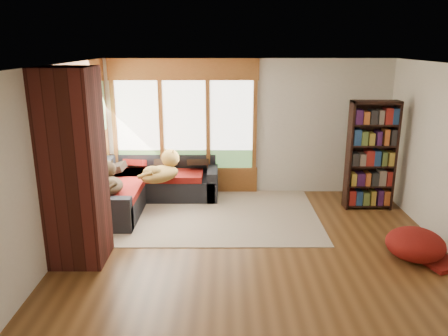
% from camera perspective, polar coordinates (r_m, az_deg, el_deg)
% --- Properties ---
extents(floor, '(5.50, 5.50, 0.00)m').
position_cam_1_polar(floor, '(6.49, 3.97, -10.30)').
color(floor, '#583518').
rests_on(floor, ground).
extents(ceiling, '(5.50, 5.50, 0.00)m').
position_cam_1_polar(ceiling, '(5.82, 4.47, 13.27)').
color(ceiling, white).
extents(wall_back, '(5.50, 0.04, 2.60)m').
position_cam_1_polar(wall_back, '(8.46, 3.01, 5.30)').
color(wall_back, silver).
rests_on(wall_back, ground).
extents(wall_front, '(5.50, 0.04, 2.60)m').
position_cam_1_polar(wall_front, '(3.69, 6.97, -9.46)').
color(wall_front, silver).
rests_on(wall_front, ground).
extents(wall_left, '(0.04, 5.00, 2.60)m').
position_cam_1_polar(wall_left, '(6.44, -21.00, 0.79)').
color(wall_left, silver).
rests_on(wall_left, ground).
extents(windows_back, '(2.82, 0.10, 1.90)m').
position_cam_1_polar(windows_back, '(8.44, -5.17, 5.58)').
color(windows_back, brown).
rests_on(windows_back, wall_back).
extents(windows_left, '(0.10, 2.62, 1.90)m').
position_cam_1_polar(windows_left, '(7.52, -17.67, 3.58)').
color(windows_left, brown).
rests_on(windows_left, wall_left).
extents(roller_blind, '(0.03, 0.72, 0.90)m').
position_cam_1_polar(roller_blind, '(8.22, -16.00, 7.57)').
color(roller_blind, '#628552').
rests_on(roller_blind, wall_left).
extents(brick_chimney, '(0.70, 0.70, 2.60)m').
position_cam_1_polar(brick_chimney, '(6.00, -19.03, -0.08)').
color(brick_chimney, '#471914').
rests_on(brick_chimney, ground).
extents(sectional_sofa, '(2.20, 2.20, 0.80)m').
position_cam_1_polar(sectional_sofa, '(8.07, -10.80, -2.83)').
color(sectional_sofa, black).
rests_on(sectional_sofa, ground).
extents(area_rug, '(3.57, 2.73, 0.01)m').
position_cam_1_polar(area_rug, '(7.70, -1.31, -5.85)').
color(area_rug, silver).
rests_on(area_rug, ground).
extents(bookshelf, '(0.83, 0.28, 1.93)m').
position_cam_1_polar(bookshelf, '(8.07, 18.67, 1.52)').
color(bookshelf, black).
rests_on(bookshelf, ground).
extents(pouf, '(0.90, 0.90, 0.43)m').
position_cam_1_polar(pouf, '(6.62, 23.71, -9.01)').
color(pouf, maroon).
rests_on(pouf, area_rug).
extents(dog_tan, '(0.88, 0.94, 0.46)m').
position_cam_1_polar(dog_tan, '(7.77, -8.09, 0.15)').
color(dog_tan, olive).
rests_on(dog_tan, sectional_sofa).
extents(dog_brindle, '(0.64, 0.84, 0.42)m').
position_cam_1_polar(dog_brindle, '(7.38, -14.91, -1.31)').
color(dog_brindle, black).
rests_on(dog_brindle, sectional_sofa).
extents(throw_pillows, '(1.98, 1.68, 0.45)m').
position_cam_1_polar(throw_pillows, '(8.07, -10.52, 0.52)').
color(throw_pillows, black).
rests_on(throw_pillows, sectional_sofa).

